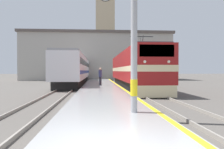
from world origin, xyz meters
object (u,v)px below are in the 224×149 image
(catenary_mast, at_px, (138,8))
(person_on_platform, at_px, (100,76))
(clock_tower, at_px, (105,19))
(passenger_train, at_px, (81,70))
(locomotive_train, at_px, (133,70))

(catenary_mast, xyz_separation_m, person_on_platform, (-1.10, 14.78, -2.83))
(catenary_mast, bearing_deg, person_on_platform, 94.27)
(person_on_platform, bearing_deg, clock_tower, 87.06)
(person_on_platform, height_order, clock_tower, clock_tower)
(passenger_train, relative_size, catenary_mast, 5.97)
(passenger_train, height_order, person_on_platform, passenger_train)
(passenger_train, xyz_separation_m, person_on_platform, (3.31, -18.90, -0.75))
(locomotive_train, xyz_separation_m, clock_tower, (-1.64, 36.09, 13.95))
(locomotive_train, distance_m, catenary_mast, 16.19)
(locomotive_train, xyz_separation_m, passenger_train, (-6.86, 17.82, 0.08))
(locomotive_train, relative_size, passenger_train, 0.44)
(locomotive_train, height_order, person_on_platform, locomotive_train)
(person_on_platform, xyz_separation_m, clock_tower, (1.91, 37.17, 14.63))
(passenger_train, distance_m, catenary_mast, 34.03)
(locomotive_train, relative_size, person_on_platform, 10.72)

